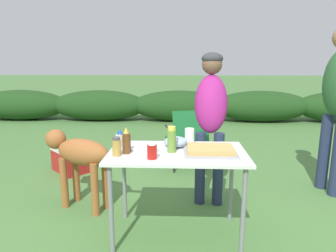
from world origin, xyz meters
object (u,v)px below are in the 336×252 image
Objects in this scene: plate_stack at (145,150)px; bbq_sauce_bottle at (127,141)px; food_tray at (210,150)px; paper_cup_stack at (189,136)px; beer_bottle at (126,141)px; dog at (79,156)px; cooler_box at (70,159)px; mayo_bottle at (120,140)px; relish_jar at (172,140)px; folding_table at (177,161)px; spice_jar at (116,147)px; ketchup_bottle at (152,150)px; standing_person_in_red_jacket at (211,110)px; mixing_bowl at (176,142)px; camp_chair_green_behind_table at (187,136)px.

bbq_sauce_bottle reaches higher than plate_stack.
paper_cup_stack is (-0.16, 0.27, 0.04)m from food_tray.
beer_bottle is 0.24× the size of dog.
bbq_sauce_bottle is at bearing -11.55° from cooler_box.
mayo_bottle reaches higher than plate_stack.
paper_cup_stack is 0.28m from relish_jar.
relish_jar is 0.36m from bbq_sauce_bottle.
bbq_sauce_bottle reaches higher than cooler_box.
folding_table is 7.50× the size of spice_jar.
ketchup_bottle is at bearing -107.11° from dog.
relish_jar is 0.14× the size of standing_person_in_red_jacket.
bbq_sauce_bottle is 0.11× the size of standing_person_in_red_jacket.
mayo_bottle reaches higher than mixing_bowl.
beer_bottle reaches higher than cooler_box.
food_tray is 0.49× the size of camp_chair_green_behind_table.
beer_bottle is (0.07, -0.12, 0.02)m from mayo_bottle.
plate_stack is at bearing -148.61° from paper_cup_stack.
spice_jar is 1.98m from cooler_box.
mayo_bottle is at bearing 92.82° from spice_jar.
cooler_box is at bearing 170.21° from camp_chair_green_behind_table.
bbq_sauce_bottle is at bearing -156.61° from paper_cup_stack.
food_tray is at bearing -4.38° from bbq_sauce_bottle.
relish_jar reaches higher than spice_jar.
plate_stack is 0.18m from beer_bottle.
camp_chair_green_behind_table is (1.09, 1.12, -0.07)m from dog.
food_tray reaches higher than plate_stack.
plate_stack is at bearing -150.50° from mixing_bowl.
mayo_bottle is at bearing 171.62° from food_tray.
relish_jar reaches higher than dog.
bbq_sauce_bottle is at bearing -160.65° from mixing_bowl.
mayo_bottle reaches higher than folding_table.
food_tray is at bearing 17.61° from ketchup_bottle.
folding_table is 0.28m from food_tray.
dog is (-0.93, 0.49, -0.30)m from relish_jar.
mayo_bottle is (-0.46, -0.08, 0.03)m from mixing_bowl.
ketchup_bottle is 0.09× the size of standing_person_in_red_jacket.
mixing_bowl is 0.46m from mayo_bottle.
cooler_box is (-1.26, 1.65, -0.64)m from ketchup_bottle.
ketchup_bottle is at bearing -128.92° from relish_jar.
spice_jar is 0.91× the size of mayo_bottle.
folding_table is 0.44m from bbq_sauce_bottle.
cooler_box is (-1.55, 1.24, -0.64)m from paper_cup_stack.
ketchup_bottle is (0.28, -0.06, -0.01)m from spice_jar.
beer_bottle is 0.14× the size of standing_person_in_red_jacket.
dog is (-1.23, 0.52, -0.23)m from food_tray.
standing_person_in_red_jacket is at bearing -91.26° from camp_chair_green_behind_table.
beer_bottle is (-0.14, -0.07, 0.09)m from plate_stack.
relish_jar is at bearing -112.16° from standing_person_in_red_jacket.
ketchup_bottle reaches higher than camp_chair_green_behind_table.
plate_stack is at bearing -14.64° from mayo_bottle.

